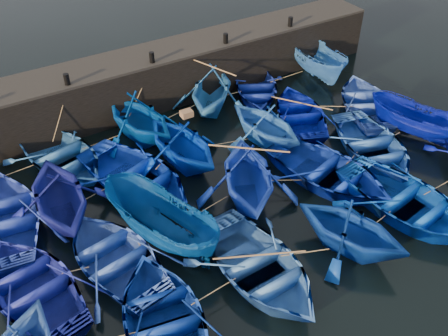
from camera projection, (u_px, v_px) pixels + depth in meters
ground at (269, 229)px, 18.37m from camera, size 120.00×120.00×0.00m
quay_wall at (147, 80)px, 24.59m from camera, size 26.00×2.50×2.50m
quay_top at (144, 56)px, 23.77m from camera, size 26.00×2.50×0.12m
bollard_1 at (67, 79)px, 21.35m from camera, size 0.24×0.24×0.50m
bollard_2 at (152, 57)px, 22.98m from camera, size 0.24×0.24×0.50m
bollard_3 at (226, 38)px, 24.60m from camera, size 0.24×0.24×0.50m
bollard_4 at (290, 22)px, 26.23m from camera, size 0.24×0.24×0.50m
boat_1 at (61, 156)px, 20.95m from camera, size 4.96×6.01×1.08m
boat_2 at (138, 117)px, 22.16m from camera, size 4.72×5.18×2.33m
boat_3 at (211, 89)px, 24.12m from camera, size 5.81×5.86×2.33m
boat_4 at (256, 88)px, 25.57m from camera, size 5.03×5.54×0.94m
boat_5 at (316, 60)px, 26.93m from camera, size 2.61×5.20×1.92m
boat_6 at (5, 217)px, 18.07m from camera, size 4.60×5.92×1.13m
boat_7 at (59, 194)px, 18.07m from camera, size 4.28×4.85×2.40m
boat_8 at (135, 176)px, 19.87m from camera, size 5.62×6.56×1.15m
boat_9 at (182, 142)px, 20.67m from camera, size 4.37×4.89×2.32m
boat_10 at (266, 123)px, 21.95m from camera, size 4.15×4.61×2.14m
boat_11 at (300, 112)px, 23.72m from camera, size 4.84×5.57×0.96m
boat_12 at (367, 102)px, 24.39m from camera, size 5.57×6.15×1.05m
boat_13 at (34, 286)px, 15.70m from camera, size 4.49×5.62×1.04m
boat_14 at (115, 257)px, 16.66m from camera, size 4.36×5.51×1.03m
boat_15 at (160, 223)px, 17.26m from camera, size 3.54×5.34×1.93m
boat_16 at (248, 175)px, 18.91m from camera, size 5.61×5.91×2.44m
boat_17 at (329, 172)px, 20.08m from camera, size 5.30×6.36×1.14m
boat_18 at (373, 146)px, 21.52m from camera, size 4.94×6.00×1.08m
boat_19 at (415, 121)px, 22.48m from camera, size 3.28×4.63×1.68m
boat_21 at (165, 319)px, 14.76m from camera, size 4.51×5.68×1.06m
boat_22 at (259, 267)px, 16.27m from camera, size 4.05×5.48×1.10m
boat_23 at (352, 228)px, 16.93m from camera, size 4.77×5.08×2.13m
boat_24 at (408, 202)px, 18.64m from camera, size 4.90×6.26×1.19m
wooden_crate at (187, 114)px, 19.99m from camera, size 0.47×0.36×0.26m
mooring_ropes at (206, 141)px, 21.24m from camera, size 18.41×11.79×2.10m
loose_oars at (255, 133)px, 20.20m from camera, size 9.34×11.99×1.53m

